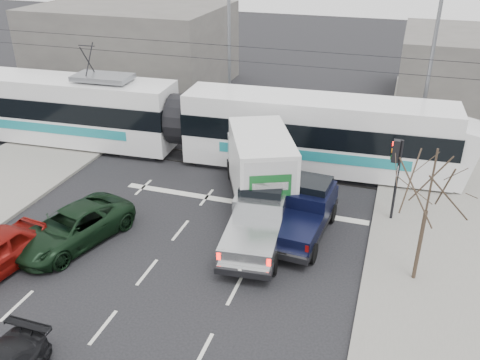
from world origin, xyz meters
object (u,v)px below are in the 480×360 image
(box_truck, at_px, (259,167))
(navy_pickup, at_px, (305,211))
(street_lamp_near, at_px, (427,63))
(tram, at_px, (180,120))
(street_lamp_far, at_px, (226,41))
(bare_tree, at_px, (431,187))
(traffic_signal, at_px, (396,163))
(green_car, at_px, (72,227))
(silver_pickup, at_px, (259,215))

(box_truck, xyz_separation_m, navy_pickup, (2.56, -2.06, -0.68))
(street_lamp_near, distance_m, tram, 13.09)
(street_lamp_far, xyz_separation_m, tram, (-0.62, -5.85, -3.09))
(bare_tree, height_order, tram, tram)
(traffic_signal, bearing_deg, green_car, -154.57)
(street_lamp_far, xyz_separation_m, navy_pickup, (7.42, -11.54, -4.08))
(street_lamp_far, relative_size, tram, 0.32)
(street_lamp_far, bearing_deg, tram, -96.06)
(tram, bearing_deg, silver_pickup, -49.28)
(street_lamp_near, distance_m, silver_pickup, 12.62)
(street_lamp_far, distance_m, silver_pickup, 14.32)
(street_lamp_far, bearing_deg, traffic_signal, -41.72)
(silver_pickup, distance_m, box_truck, 3.19)
(box_truck, bearing_deg, street_lamp_far, 92.72)
(tram, distance_m, green_car, 9.39)
(street_lamp_near, bearing_deg, tram, -162.37)
(navy_pickup, bearing_deg, traffic_signal, 36.51)
(bare_tree, distance_m, box_truck, 8.27)
(traffic_signal, relative_size, box_truck, 0.49)
(tram, relative_size, box_truck, 3.84)
(street_lamp_near, distance_m, green_car, 18.78)
(silver_pickup, height_order, navy_pickup, silver_pickup)
(bare_tree, relative_size, street_lamp_far, 0.56)
(navy_pickup, bearing_deg, silver_pickup, -146.52)
(street_lamp_near, relative_size, tram, 0.32)
(bare_tree, bearing_deg, street_lamp_far, 131.12)
(traffic_signal, height_order, street_lamp_near, street_lamp_near)
(bare_tree, bearing_deg, street_lamp_near, 91.42)
(traffic_signal, xyz_separation_m, tram, (-11.28, 3.65, -0.72))
(traffic_signal, height_order, box_truck, traffic_signal)
(street_lamp_far, height_order, navy_pickup, street_lamp_far)
(silver_pickup, bearing_deg, navy_pickup, 23.25)
(tram, height_order, silver_pickup, tram)
(street_lamp_near, relative_size, street_lamp_far, 1.00)
(bare_tree, relative_size, traffic_signal, 1.39)
(tram, distance_m, navy_pickup, 9.90)
(traffic_signal, distance_m, navy_pickup, 4.19)
(street_lamp_far, bearing_deg, box_truck, -62.87)
(bare_tree, height_order, green_car, bare_tree)
(street_lamp_far, relative_size, box_truck, 1.23)
(navy_pickup, relative_size, green_car, 0.99)
(silver_pickup, xyz_separation_m, box_truck, (-0.88, 2.99, 0.65))
(silver_pickup, relative_size, green_car, 1.19)
(street_lamp_far, relative_size, green_car, 1.76)
(bare_tree, relative_size, street_lamp_near, 0.56)
(navy_pickup, bearing_deg, box_truck, 145.56)
(navy_pickup, height_order, green_car, navy_pickup)
(traffic_signal, distance_m, street_lamp_near, 7.91)
(box_truck, bearing_deg, navy_pickup, -63.21)
(navy_pickup, bearing_deg, green_car, -152.99)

